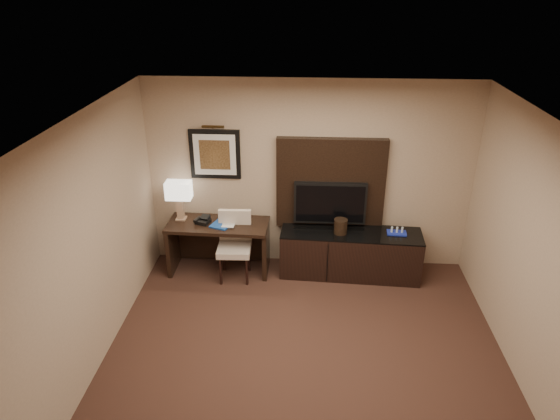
# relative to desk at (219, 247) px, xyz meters

# --- Properties ---
(floor) EXTENTS (4.50, 5.00, 0.01)m
(floor) POSITION_rel_desk_xyz_m (1.25, -2.15, -0.38)
(floor) COLOR #371F19
(floor) RESTS_ON ground
(ceiling) EXTENTS (4.50, 5.00, 0.01)m
(ceiling) POSITION_rel_desk_xyz_m (1.25, -2.15, 2.32)
(ceiling) COLOR silver
(ceiling) RESTS_ON wall_back
(wall_back) EXTENTS (4.50, 0.01, 2.70)m
(wall_back) POSITION_rel_desk_xyz_m (1.25, 0.35, 0.97)
(wall_back) COLOR tan
(wall_back) RESTS_ON floor
(wall_left) EXTENTS (0.01, 5.00, 2.70)m
(wall_left) POSITION_rel_desk_xyz_m (-1.00, -2.15, 0.97)
(wall_left) COLOR tan
(wall_left) RESTS_ON floor
(wall_right) EXTENTS (0.01, 5.00, 2.70)m
(wall_right) POSITION_rel_desk_xyz_m (3.50, -2.15, 0.97)
(wall_right) COLOR tan
(wall_right) RESTS_ON floor
(desk) EXTENTS (1.42, 0.65, 0.75)m
(desk) POSITION_rel_desk_xyz_m (0.00, 0.00, 0.00)
(desk) COLOR black
(desk) RESTS_ON floor
(credenza) EXTENTS (1.96, 0.64, 0.67)m
(credenza) POSITION_rel_desk_xyz_m (1.86, -0.00, -0.04)
(credenza) COLOR black
(credenza) RESTS_ON floor
(tv_wall_panel) EXTENTS (1.50, 0.12, 1.30)m
(tv_wall_panel) POSITION_rel_desk_xyz_m (1.55, 0.29, 0.89)
(tv_wall_panel) COLOR black
(tv_wall_panel) RESTS_ON wall_back
(tv) EXTENTS (1.00, 0.08, 0.60)m
(tv) POSITION_rel_desk_xyz_m (1.55, 0.19, 0.64)
(tv) COLOR black
(tv) RESTS_ON tv_wall_panel
(artwork) EXTENTS (0.70, 0.04, 0.70)m
(artwork) POSITION_rel_desk_xyz_m (-0.05, 0.33, 1.27)
(artwork) COLOR black
(artwork) RESTS_ON wall_back
(picture_light) EXTENTS (0.04, 0.04, 0.30)m
(picture_light) POSITION_rel_desk_xyz_m (-0.05, 0.29, 1.67)
(picture_light) COLOR #3E2C14
(picture_light) RESTS_ON wall_back
(desk_chair) EXTENTS (0.47, 0.54, 0.94)m
(desk_chair) POSITION_rel_desk_xyz_m (0.25, -0.19, 0.09)
(desk_chair) COLOR beige
(desk_chair) RESTS_ON floor
(table_lamp) EXTENTS (0.41, 0.28, 0.60)m
(table_lamp) POSITION_rel_desk_xyz_m (-0.54, 0.10, 0.68)
(table_lamp) COLOR tan
(table_lamp) RESTS_ON desk
(desk_phone) EXTENTS (0.22, 0.21, 0.09)m
(desk_phone) POSITION_rel_desk_xyz_m (-0.20, -0.00, 0.42)
(desk_phone) COLOR black
(desk_phone) RESTS_ON desk
(blue_folder) EXTENTS (0.35, 0.40, 0.02)m
(blue_folder) POSITION_rel_desk_xyz_m (0.07, -0.02, 0.39)
(blue_folder) COLOR #174499
(blue_folder) RESTS_ON desk
(book) EXTENTS (0.18, 0.03, 0.24)m
(book) POSITION_rel_desk_xyz_m (0.07, -0.04, 0.49)
(book) COLOR tan
(book) RESTS_ON desk
(water_bottle) EXTENTS (0.07, 0.07, 0.17)m
(water_bottle) POSITION_rel_desk_xyz_m (0.44, 0.02, 0.46)
(water_bottle) COLOR silver
(water_bottle) RESTS_ON desk
(ice_bucket) EXTENTS (0.21, 0.21, 0.21)m
(ice_bucket) POSITION_rel_desk_xyz_m (1.70, -0.03, 0.40)
(ice_bucket) COLOR black
(ice_bucket) RESTS_ON credenza
(minibar_tray) EXTENTS (0.27, 0.18, 0.09)m
(minibar_tray) POSITION_rel_desk_xyz_m (2.48, 0.01, 0.34)
(minibar_tray) COLOR #1B2EB3
(minibar_tray) RESTS_ON credenza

